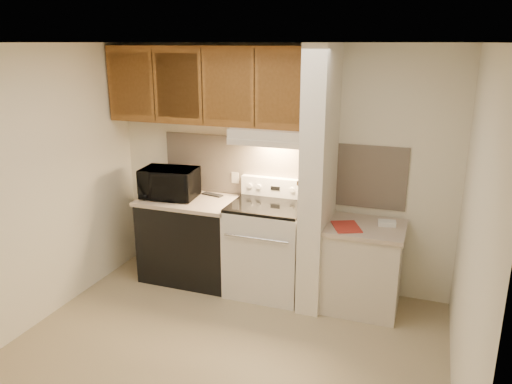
% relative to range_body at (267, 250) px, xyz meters
% --- Properties ---
extents(floor, '(3.60, 3.60, 0.00)m').
position_rel_range_body_xyz_m(floor, '(0.00, -1.16, -0.46)').
color(floor, tan).
rests_on(floor, ground).
extents(ceiling, '(3.60, 3.60, 0.00)m').
position_rel_range_body_xyz_m(ceiling, '(0.00, -1.16, 2.04)').
color(ceiling, white).
rests_on(ceiling, wall_back).
extents(wall_back, '(3.60, 2.50, 0.02)m').
position_rel_range_body_xyz_m(wall_back, '(0.00, 0.34, 0.79)').
color(wall_back, white).
rests_on(wall_back, floor).
extents(wall_left, '(0.02, 3.00, 2.50)m').
position_rel_range_body_xyz_m(wall_left, '(-1.80, -1.16, 0.79)').
color(wall_left, white).
rests_on(wall_left, floor).
extents(wall_right, '(0.02, 3.00, 2.50)m').
position_rel_range_body_xyz_m(wall_right, '(1.80, -1.16, 0.79)').
color(wall_right, white).
rests_on(wall_right, floor).
extents(backsplash, '(2.60, 0.02, 0.63)m').
position_rel_range_body_xyz_m(backsplash, '(0.00, 0.33, 0.78)').
color(backsplash, beige).
rests_on(backsplash, wall_back).
extents(range_body, '(0.76, 0.65, 0.92)m').
position_rel_range_body_xyz_m(range_body, '(0.00, 0.00, 0.00)').
color(range_body, silver).
rests_on(range_body, floor).
extents(oven_window, '(0.50, 0.01, 0.30)m').
position_rel_range_body_xyz_m(oven_window, '(0.00, -0.32, 0.04)').
color(oven_window, black).
rests_on(oven_window, range_body).
extents(oven_handle, '(0.65, 0.02, 0.02)m').
position_rel_range_body_xyz_m(oven_handle, '(0.00, -0.35, 0.26)').
color(oven_handle, silver).
rests_on(oven_handle, range_body).
extents(cooktop, '(0.74, 0.64, 0.03)m').
position_rel_range_body_xyz_m(cooktop, '(0.00, 0.00, 0.48)').
color(cooktop, black).
rests_on(cooktop, range_body).
extents(range_backguard, '(0.76, 0.08, 0.20)m').
position_rel_range_body_xyz_m(range_backguard, '(0.00, 0.28, 0.59)').
color(range_backguard, silver).
rests_on(range_backguard, range_body).
extents(range_display, '(0.10, 0.01, 0.04)m').
position_rel_range_body_xyz_m(range_display, '(0.00, 0.24, 0.59)').
color(range_display, black).
rests_on(range_display, range_backguard).
extents(range_knob_left_outer, '(0.05, 0.02, 0.05)m').
position_rel_range_body_xyz_m(range_knob_left_outer, '(-0.28, 0.24, 0.59)').
color(range_knob_left_outer, silver).
rests_on(range_knob_left_outer, range_backguard).
extents(range_knob_left_inner, '(0.05, 0.02, 0.05)m').
position_rel_range_body_xyz_m(range_knob_left_inner, '(-0.18, 0.24, 0.59)').
color(range_knob_left_inner, silver).
rests_on(range_knob_left_inner, range_backguard).
extents(range_knob_right_inner, '(0.05, 0.02, 0.05)m').
position_rel_range_body_xyz_m(range_knob_right_inner, '(0.18, 0.24, 0.59)').
color(range_knob_right_inner, silver).
rests_on(range_knob_right_inner, range_backguard).
extents(range_knob_right_outer, '(0.05, 0.02, 0.05)m').
position_rel_range_body_xyz_m(range_knob_right_outer, '(0.28, 0.24, 0.59)').
color(range_knob_right_outer, silver).
rests_on(range_knob_right_outer, range_backguard).
extents(dishwasher_front, '(1.00, 0.63, 0.87)m').
position_rel_range_body_xyz_m(dishwasher_front, '(-0.88, 0.01, -0.03)').
color(dishwasher_front, black).
rests_on(dishwasher_front, floor).
extents(left_countertop, '(1.04, 0.67, 0.04)m').
position_rel_range_body_xyz_m(left_countertop, '(-0.88, 0.01, 0.43)').
color(left_countertop, '#C3AE99').
rests_on(left_countertop, dishwasher_front).
extents(spoon_rest, '(0.25, 0.13, 0.02)m').
position_rel_range_body_xyz_m(spoon_rest, '(-0.70, 0.21, 0.46)').
color(spoon_rest, black).
rests_on(spoon_rest, left_countertop).
extents(teal_jar, '(0.11, 0.11, 0.10)m').
position_rel_range_body_xyz_m(teal_jar, '(-1.23, 0.23, 0.50)').
color(teal_jar, '#2E6467').
rests_on(teal_jar, left_countertop).
extents(outlet, '(0.08, 0.01, 0.12)m').
position_rel_range_body_xyz_m(outlet, '(-0.48, 0.32, 0.64)').
color(outlet, beige).
rests_on(outlet, backsplash).
extents(microwave, '(0.61, 0.45, 0.32)m').
position_rel_range_body_xyz_m(microwave, '(-1.10, -0.01, 0.61)').
color(microwave, black).
rests_on(microwave, left_countertop).
extents(partition_pillar, '(0.22, 0.70, 2.50)m').
position_rel_range_body_xyz_m(partition_pillar, '(0.51, -0.01, 0.79)').
color(partition_pillar, white).
rests_on(partition_pillar, floor).
extents(pillar_trim, '(0.01, 0.70, 0.04)m').
position_rel_range_body_xyz_m(pillar_trim, '(0.39, -0.01, 0.84)').
color(pillar_trim, brown).
rests_on(pillar_trim, partition_pillar).
extents(knife_strip, '(0.02, 0.42, 0.04)m').
position_rel_range_body_xyz_m(knife_strip, '(0.39, -0.06, 0.86)').
color(knife_strip, black).
rests_on(knife_strip, partition_pillar).
extents(knife_blade_a, '(0.01, 0.03, 0.16)m').
position_rel_range_body_xyz_m(knife_blade_a, '(0.38, -0.21, 0.76)').
color(knife_blade_a, silver).
rests_on(knife_blade_a, knife_strip).
extents(knife_handle_a, '(0.02, 0.02, 0.10)m').
position_rel_range_body_xyz_m(knife_handle_a, '(0.38, -0.21, 0.91)').
color(knife_handle_a, black).
rests_on(knife_handle_a, knife_strip).
extents(knife_blade_b, '(0.01, 0.04, 0.18)m').
position_rel_range_body_xyz_m(knife_blade_b, '(0.38, -0.12, 0.75)').
color(knife_blade_b, silver).
rests_on(knife_blade_b, knife_strip).
extents(knife_handle_b, '(0.02, 0.02, 0.10)m').
position_rel_range_body_xyz_m(knife_handle_b, '(0.38, -0.12, 0.91)').
color(knife_handle_b, black).
rests_on(knife_handle_b, knife_strip).
extents(knife_blade_c, '(0.01, 0.04, 0.20)m').
position_rel_range_body_xyz_m(knife_blade_c, '(0.38, -0.07, 0.74)').
color(knife_blade_c, silver).
rests_on(knife_blade_c, knife_strip).
extents(knife_handle_c, '(0.02, 0.02, 0.10)m').
position_rel_range_body_xyz_m(knife_handle_c, '(0.38, -0.05, 0.91)').
color(knife_handle_c, black).
rests_on(knife_handle_c, knife_strip).
extents(knife_blade_d, '(0.01, 0.04, 0.16)m').
position_rel_range_body_xyz_m(knife_blade_d, '(0.38, 0.04, 0.76)').
color(knife_blade_d, silver).
rests_on(knife_blade_d, knife_strip).
extents(knife_handle_d, '(0.02, 0.02, 0.10)m').
position_rel_range_body_xyz_m(knife_handle_d, '(0.38, 0.03, 0.91)').
color(knife_handle_d, black).
rests_on(knife_handle_d, knife_strip).
extents(knife_blade_e, '(0.01, 0.04, 0.18)m').
position_rel_range_body_xyz_m(knife_blade_e, '(0.38, 0.12, 0.75)').
color(knife_blade_e, silver).
rests_on(knife_blade_e, knife_strip).
extents(knife_handle_e, '(0.02, 0.02, 0.10)m').
position_rel_range_body_xyz_m(knife_handle_e, '(0.38, 0.09, 0.91)').
color(knife_handle_e, black).
rests_on(knife_handle_e, knife_strip).
extents(oven_mitt, '(0.03, 0.10, 0.24)m').
position_rel_range_body_xyz_m(oven_mitt, '(0.38, 0.17, 0.69)').
color(oven_mitt, slate).
rests_on(oven_mitt, partition_pillar).
extents(right_cab_base, '(0.70, 0.60, 0.81)m').
position_rel_range_body_xyz_m(right_cab_base, '(0.97, -0.01, -0.06)').
color(right_cab_base, beige).
rests_on(right_cab_base, floor).
extents(right_countertop, '(0.74, 0.64, 0.04)m').
position_rel_range_body_xyz_m(right_countertop, '(0.97, -0.01, 0.37)').
color(right_countertop, '#C3AE99').
rests_on(right_countertop, right_cab_base).
extents(red_folder, '(0.34, 0.38, 0.01)m').
position_rel_range_body_xyz_m(red_folder, '(0.81, -0.11, 0.40)').
color(red_folder, '#B22D23').
rests_on(red_folder, right_countertop).
extents(white_box, '(0.18, 0.13, 0.04)m').
position_rel_range_body_xyz_m(white_box, '(1.16, 0.07, 0.41)').
color(white_box, white).
rests_on(white_box, right_countertop).
extents(range_hood, '(0.78, 0.44, 0.15)m').
position_rel_range_body_xyz_m(range_hood, '(0.00, 0.12, 1.17)').
color(range_hood, beige).
rests_on(range_hood, upper_cabinets).
extents(hood_lip, '(0.78, 0.04, 0.06)m').
position_rel_range_body_xyz_m(hood_lip, '(0.00, -0.08, 1.12)').
color(hood_lip, beige).
rests_on(hood_lip, range_hood).
extents(upper_cabinets, '(2.18, 0.33, 0.77)m').
position_rel_range_body_xyz_m(upper_cabinets, '(-0.69, 0.17, 1.62)').
color(upper_cabinets, brown).
rests_on(upper_cabinets, wall_back).
extents(cab_door_a, '(0.46, 0.01, 0.63)m').
position_rel_range_body_xyz_m(cab_door_a, '(-1.51, 0.01, 1.62)').
color(cab_door_a, brown).
rests_on(cab_door_a, upper_cabinets).
extents(cab_gap_a, '(0.01, 0.01, 0.73)m').
position_rel_range_body_xyz_m(cab_gap_a, '(-1.23, 0.01, 1.62)').
color(cab_gap_a, black).
rests_on(cab_gap_a, upper_cabinets).
extents(cab_door_b, '(0.46, 0.01, 0.63)m').
position_rel_range_body_xyz_m(cab_door_b, '(-0.96, 0.01, 1.62)').
color(cab_door_b, brown).
rests_on(cab_door_b, upper_cabinets).
extents(cab_gap_b, '(0.01, 0.01, 0.73)m').
position_rel_range_body_xyz_m(cab_gap_b, '(-0.69, 0.01, 1.62)').
color(cab_gap_b, black).
rests_on(cab_gap_b, upper_cabinets).
extents(cab_door_c, '(0.46, 0.01, 0.63)m').
position_rel_range_body_xyz_m(cab_door_c, '(-0.42, 0.01, 1.62)').
color(cab_door_c, brown).
rests_on(cab_door_c, upper_cabinets).
extents(cab_gap_c, '(0.01, 0.01, 0.73)m').
position_rel_range_body_xyz_m(cab_gap_c, '(-0.14, 0.01, 1.62)').
color(cab_gap_c, black).
rests_on(cab_gap_c, upper_cabinets).
extents(cab_door_d, '(0.46, 0.01, 0.63)m').
position_rel_range_body_xyz_m(cab_door_d, '(0.13, 0.01, 1.62)').
color(cab_door_d, brown).
rests_on(cab_door_d, upper_cabinets).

